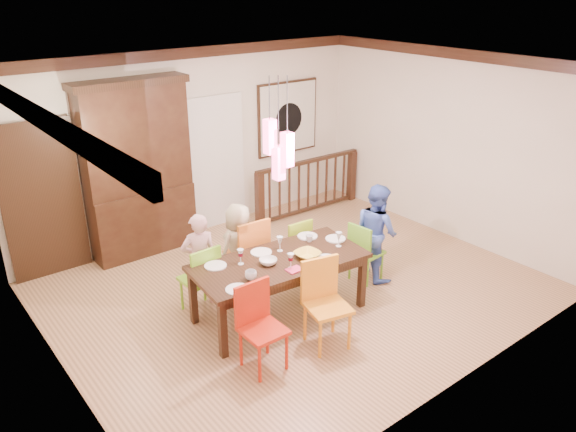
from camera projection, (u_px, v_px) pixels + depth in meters
floor at (296, 288)px, 7.52m from camera, size 6.00×6.00×0.00m
ceiling at (297, 66)px, 6.38m from camera, size 6.00×6.00×0.00m
wall_back at (196, 143)px, 8.76m from camera, size 6.00×0.00×6.00m
wall_left at (48, 254)px, 5.24m from camera, size 0.00×5.00×5.00m
wall_right at (447, 145)px, 8.66m from camera, size 0.00×5.00×5.00m
crown_molding at (297, 74)px, 6.41m from camera, size 6.00×5.00×0.16m
panel_door at (42, 203)px, 7.51m from camera, size 1.04×0.07×2.24m
white_doorway at (218, 164)px, 9.09m from camera, size 0.97×0.05×2.22m
painting at (288, 118)px, 9.70m from camera, size 1.25×0.06×1.25m
pendant_cluster at (279, 149)px, 6.12m from camera, size 0.27×0.21×1.14m
dining_table at (279, 266)px, 6.68m from camera, size 2.17×1.15×0.75m
chair_far_left at (199, 273)px, 6.82m from camera, size 0.43×0.43×0.91m
chair_far_mid at (246, 248)px, 7.31m from camera, size 0.49×0.49×1.03m
chair_far_right at (293, 243)px, 7.68m from camera, size 0.40×0.40×0.85m
chair_near_left at (263, 324)px, 5.78m from camera, size 0.43×0.43×0.95m
chair_near_mid at (328, 300)px, 6.14m from camera, size 0.54×0.54×1.00m
chair_end_right at (367, 247)px, 7.56m from camera, size 0.42×0.42×0.85m
china_hutch at (138, 169)px, 8.06m from camera, size 1.64×0.46×2.58m
balustrade at (308, 185)px, 9.79m from camera, size 2.18×0.14×0.96m
person_far_left at (200, 260)px, 6.94m from camera, size 0.51×0.40×1.23m
person_far_mid at (239, 247)px, 7.30m from camera, size 0.62×0.45×1.19m
person_end_right at (376, 231)px, 7.58m from camera, size 0.61×0.73×1.34m
serving_bowl at (307, 255)px, 6.69m from camera, size 0.31×0.31×0.07m
small_bowl at (268, 262)px, 6.54m from camera, size 0.25×0.25×0.07m
cup_left at (251, 275)px, 6.20m from camera, size 0.13×0.13×0.10m
cup_right at (309, 238)px, 7.09m from camera, size 0.13×0.13×0.09m
plate_far_left at (215, 266)px, 6.49m from camera, size 0.26×0.26×0.01m
plate_far_mid at (261, 252)px, 6.81m from camera, size 0.26×0.26×0.01m
plate_far_right at (307, 236)px, 7.24m from camera, size 0.26×0.26×0.01m
plate_near_left at (237, 289)px, 6.00m from camera, size 0.26×0.26×0.01m
plate_near_mid at (326, 259)px, 6.65m from camera, size 0.26×0.26×0.01m
plate_end_right at (336, 239)px, 7.17m from camera, size 0.26×0.26×0.01m
wine_glass_a at (241, 257)px, 6.51m from camera, size 0.08×0.08×0.19m
wine_glass_b at (280, 244)px, 6.83m from camera, size 0.08×0.08×0.19m
wine_glass_c at (291, 261)px, 6.41m from camera, size 0.08×0.08×0.19m
wine_glass_d at (339, 239)px, 6.95m from camera, size 0.08×0.08×0.19m
napkin at (294, 270)px, 6.41m from camera, size 0.18×0.14×0.01m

